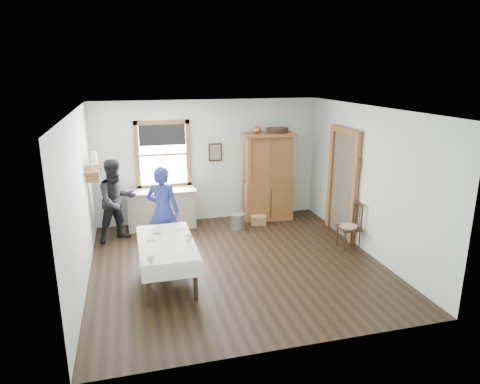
# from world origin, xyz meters

# --- Properties ---
(room) EXTENTS (5.01, 5.01, 2.70)m
(room) POSITION_xyz_m (0.00, 0.00, 1.35)
(room) COLOR black
(room) RESTS_ON ground
(window) EXTENTS (1.18, 0.07, 1.48)m
(window) POSITION_xyz_m (-1.00, 2.47, 1.63)
(window) COLOR white
(window) RESTS_ON room
(doorway) EXTENTS (0.09, 1.14, 2.22)m
(doorway) POSITION_xyz_m (2.46, 0.85, 1.16)
(doorway) COLOR #4F4538
(doorway) RESTS_ON room
(wall_shelf) EXTENTS (0.24, 1.00, 0.44)m
(wall_shelf) POSITION_xyz_m (-2.37, 1.54, 1.57)
(wall_shelf) COLOR brown
(wall_shelf) RESTS_ON room
(framed_picture) EXTENTS (0.30, 0.04, 0.40)m
(framed_picture) POSITION_xyz_m (0.15, 2.46, 1.55)
(framed_picture) COLOR #332012
(framed_picture) RESTS_ON room
(rug_beater) EXTENTS (0.01, 0.27, 0.27)m
(rug_beater) POSITION_xyz_m (2.45, 0.30, 1.72)
(rug_beater) COLOR black
(rug_beater) RESTS_ON room
(work_counter) EXTENTS (1.47, 0.56, 0.84)m
(work_counter) POSITION_xyz_m (-1.11, 2.19, 0.42)
(work_counter) COLOR tan
(work_counter) RESTS_ON room
(china_hutch) EXTENTS (1.19, 0.62, 1.97)m
(china_hutch) POSITION_xyz_m (1.29, 2.15, 0.99)
(china_hutch) COLOR brown
(china_hutch) RESTS_ON room
(dining_table) EXTENTS (0.91, 1.71, 0.68)m
(dining_table) POSITION_xyz_m (-1.23, -0.32, 0.34)
(dining_table) COLOR white
(dining_table) RESTS_ON room
(spindle_chair) EXTENTS (0.43, 0.43, 0.90)m
(spindle_chair) POSITION_xyz_m (2.25, 0.13, 0.45)
(spindle_chair) COLOR #332012
(spindle_chair) RESTS_ON room
(pail) EXTENTS (0.39, 0.39, 0.33)m
(pail) POSITION_xyz_m (0.46, 1.69, 0.16)
(pail) COLOR #979B9F
(pail) RESTS_ON room
(wicker_basket) EXTENTS (0.38, 0.32, 0.20)m
(wicker_basket) POSITION_xyz_m (0.97, 1.82, 0.10)
(wicker_basket) COLOR #9B7546
(wicker_basket) RESTS_ON room
(woman_blue) EXTENTS (0.66, 0.56, 1.54)m
(woman_blue) POSITION_xyz_m (-1.18, 0.79, 0.77)
(woman_blue) COLOR navy
(woman_blue) RESTS_ON room
(figure_dark) EXTENTS (0.92, 0.84, 1.53)m
(figure_dark) POSITION_xyz_m (-2.01, 1.68, 0.77)
(figure_dark) COLOR black
(figure_dark) RESTS_ON room
(table_cup_a) EXTENTS (0.14, 0.14, 0.09)m
(table_cup_a) POSITION_xyz_m (-0.89, -0.36, 0.73)
(table_cup_a) COLOR white
(table_cup_a) RESTS_ON dining_table
(table_cup_b) EXTENTS (0.12, 0.12, 0.10)m
(table_cup_b) POSITION_xyz_m (-1.52, -1.07, 0.73)
(table_cup_b) COLOR white
(table_cup_b) RESTS_ON dining_table
(table_bowl) EXTENTS (0.24, 0.24, 0.05)m
(table_bowl) POSITION_xyz_m (-1.34, 0.11, 0.71)
(table_bowl) COLOR white
(table_bowl) RESTS_ON dining_table
(counter_book) EXTENTS (0.28, 0.29, 0.02)m
(counter_book) POSITION_xyz_m (-1.15, 2.21, 0.85)
(counter_book) COLOR #7D6E53
(counter_book) RESTS_ON work_counter
(counter_bowl) EXTENTS (0.24, 0.24, 0.06)m
(counter_bowl) POSITION_xyz_m (-1.15, 2.31, 0.87)
(counter_bowl) COLOR white
(counter_bowl) RESTS_ON work_counter
(shelf_bowl) EXTENTS (0.22, 0.22, 0.05)m
(shelf_bowl) POSITION_xyz_m (-2.37, 1.55, 1.60)
(shelf_bowl) COLOR white
(shelf_bowl) RESTS_ON wall_shelf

